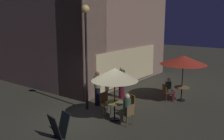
{
  "coord_description": "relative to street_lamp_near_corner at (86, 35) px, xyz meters",
  "views": [
    {
      "loc": [
        -7.24,
        -6.86,
        4.16
      ],
      "look_at": [
        1.31,
        -0.45,
        1.94
      ],
      "focal_mm": 40.33,
      "sensor_mm": 36.0,
      "label": 1
    }
  ],
  "objects": [
    {
      "name": "patio_umbrella_1",
      "position": [
        3.79,
        -3.03,
        -1.31
      ],
      "size": [
        2.3,
        2.3,
        2.34
      ],
      "color": "black",
      "rests_on": "ground"
    },
    {
      "name": "cafe_table_1",
      "position": [
        3.79,
        -3.03,
        -2.88
      ],
      "size": [
        0.76,
        0.76,
        0.72
      ],
      "color": "black",
      "rests_on": "ground"
    },
    {
      "name": "cafe_table_0",
      "position": [
        -0.26,
        -1.76,
        -2.85
      ],
      "size": [
        0.77,
        0.77,
        0.76
      ],
      "color": "black",
      "rests_on": "ground"
    },
    {
      "name": "street_lamp_near_corner",
      "position": [
        0.0,
        0.0,
        0.0
      ],
      "size": [
        0.36,
        0.36,
        4.72
      ],
      "color": "black",
      "rests_on": "ground"
    },
    {
      "name": "patron_standing_3",
      "position": [
        0.7,
        -0.03,
        -2.56
      ],
      "size": [
        0.31,
        0.31,
        1.68
      ],
      "rotation": [
        0.0,
        0.0,
        0.23
      ],
      "color": "black",
      "rests_on": "ground"
    },
    {
      "name": "cafe_chair_3",
      "position": [
        3.13,
        -2.49,
        -2.85
      ],
      "size": [
        0.6,
        0.6,
        0.91
      ],
      "rotation": [
        0.0,
        0.0,
        -0.68
      ],
      "color": "#582F19",
      "rests_on": "ground"
    },
    {
      "name": "ground_plane",
      "position": [
        -0.95,
        -0.72,
        -3.42
      ],
      "size": [
        60.0,
        60.0,
        0.0
      ],
      "primitive_type": "plane",
      "color": "#353429"
    },
    {
      "name": "cafe_building",
      "position": [
        3.36,
        3.36,
        1.12
      ],
      "size": [
        8.95,
        8.73,
        9.08
      ],
      "color": "#947261",
      "rests_on": "ground"
    },
    {
      "name": "patron_seated_1",
      "position": [
        3.24,
        -2.59,
        -2.71
      ],
      "size": [
        0.5,
        0.47,
        1.24
      ],
      "rotation": [
        0.0,
        0.0,
        -0.68
      ],
      "color": "#531528",
      "rests_on": "ground"
    },
    {
      "name": "patron_standing_2",
      "position": [
        2.32,
        -0.32,
        -2.58
      ],
      "size": [
        0.35,
        0.35,
        1.67
      ],
      "rotation": [
        0.0,
        0.0,
        5.17
      ],
      "color": "#501424",
      "rests_on": "ground"
    },
    {
      "name": "patio_umbrella_0",
      "position": [
        -0.26,
        -1.76,
        -1.48
      ],
      "size": [
        1.91,
        1.91,
        2.2
      ],
      "color": "black",
      "rests_on": "ground"
    },
    {
      "name": "cafe_chair_0",
      "position": [
        -0.4,
        -2.54,
        -2.88
      ],
      "size": [
        0.46,
        0.46,
        0.87
      ],
      "rotation": [
        0.0,
        0.0,
        1.39
      ],
      "color": "brown",
      "rests_on": "ground"
    },
    {
      "name": "cafe_chair_1",
      "position": [
        0.54,
        -2.02,
        -2.87
      ],
      "size": [
        0.49,
        0.49,
        0.92
      ],
      "rotation": [
        0.0,
        0.0,
        2.83
      ],
      "color": "brown",
      "rests_on": "ground"
    },
    {
      "name": "patron_seated_0",
      "position": [
        -0.37,
        -2.4,
        -2.69
      ],
      "size": [
        0.37,
        0.52,
        1.29
      ],
      "rotation": [
        0.0,
        0.0,
        1.39
      ],
      "color": "#766456",
      "rests_on": "ground"
    },
    {
      "name": "cafe_chair_2",
      "position": [
        0.02,
        -1.03,
        -2.83
      ],
      "size": [
        0.5,
        0.5,
        0.96
      ],
      "rotation": [
        0.0,
        0.0,
        -1.93
      ],
      "color": "brown",
      "rests_on": "ground"
    },
    {
      "name": "menu_sandwich_board",
      "position": [
        -2.71,
        -1.15,
        -2.97
      ],
      "size": [
        0.74,
        0.67,
        0.86
      ],
      "rotation": [
        0.0,
        0.0,
        -0.21
      ],
      "color": "black",
      "rests_on": "ground"
    }
  ]
}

